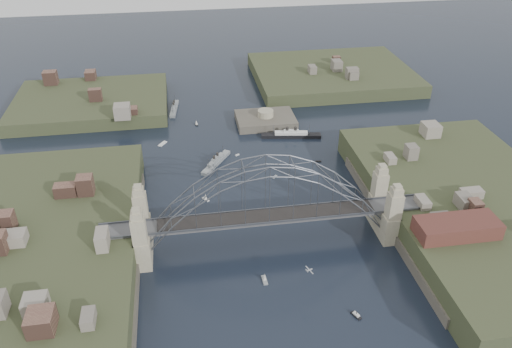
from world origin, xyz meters
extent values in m
plane|color=black|center=(0.00, 0.00, 0.00)|extent=(500.00, 500.00, 0.00)
cube|color=#4E4E50|center=(0.00, 0.00, 8.00)|extent=(84.00, 6.00, 0.70)
cube|color=#4C4F57|center=(0.00, -3.00, 8.55)|extent=(84.00, 0.25, 0.50)
cube|color=#4C4F57|center=(0.00, 3.00, 8.55)|extent=(84.00, 0.25, 0.50)
cube|color=black|center=(0.00, 0.00, 8.55)|extent=(55.20, 5.20, 0.35)
cube|color=tan|center=(-31.50, -5.00, 8.85)|extent=(3.40, 3.40, 17.70)
cube|color=tan|center=(-31.50, 5.00, 8.85)|extent=(3.40, 3.40, 17.70)
cube|color=tan|center=(31.50, -5.00, 8.85)|extent=(3.40, 3.40, 17.70)
cube|color=tan|center=(31.50, 5.00, 8.85)|extent=(3.40, 3.40, 17.70)
cube|color=tan|center=(-31.50, 0.00, 4.00)|extent=(4.08, 13.80, 8.00)
cube|color=tan|center=(31.50, 0.00, 4.00)|extent=(4.08, 13.80, 8.00)
cube|color=#353D22|center=(-58.00, 0.00, 2.00)|extent=(50.00, 90.00, 12.00)
cube|color=#4D473C|center=(-35.50, 0.00, 1.00)|extent=(6.00, 70.00, 4.00)
cube|color=#353D22|center=(58.00, 0.00, 2.00)|extent=(50.00, 90.00, 12.00)
cube|color=#4D473C|center=(35.50, 0.00, 1.00)|extent=(6.00, 70.00, 4.00)
cube|color=#353D22|center=(-55.00, 95.00, 0.50)|extent=(60.00, 45.00, 9.00)
cube|color=#353D22|center=(50.00, 110.00, 0.75)|extent=(70.00, 55.00, 9.50)
cube|color=#4D473C|center=(12.00, 70.00, -0.50)|extent=(22.00, 16.00, 7.00)
cylinder|color=tan|center=(12.00, 70.00, 4.20)|extent=(6.00, 6.00, 2.40)
cube|color=#592D26|center=(44.00, -14.00, 10.00)|extent=(20.00, 8.00, 4.00)
cube|color=#4E4E50|center=(39.00, -28.00, 0.70)|extent=(4.00, 22.00, 1.40)
cube|color=gray|center=(-9.45, 42.36, 0.37)|extent=(10.90, 14.96, 1.46)
cube|color=gray|center=(-9.45, 42.36, 1.46)|extent=(6.36, 8.47, 1.10)
cube|color=gray|center=(-9.45, 42.36, 2.29)|extent=(3.27, 4.10, 0.73)
cylinder|color=black|center=(-10.08, 41.40, 2.93)|extent=(0.79, 0.79, 1.46)
cylinder|color=black|center=(-8.81, 43.33, 2.93)|extent=(0.79, 0.79, 1.46)
cylinder|color=#4C4F57|center=(-12.17, 38.24, 2.74)|extent=(0.15, 0.15, 3.66)
cylinder|color=#4C4F57|center=(-6.73, 46.49, 2.74)|extent=(0.15, 0.15, 3.66)
cube|color=gray|center=(-22.13, 87.82, 0.38)|extent=(3.98, 15.35, 1.52)
cube|color=gray|center=(-22.13, 87.82, 1.52)|extent=(2.61, 8.49, 1.14)
cube|color=gray|center=(-22.13, 87.82, 2.38)|extent=(1.62, 3.92, 0.76)
cylinder|color=black|center=(-22.26, 86.76, 3.04)|extent=(0.75, 0.75, 1.52)
cylinder|color=black|center=(-21.99, 88.87, 3.04)|extent=(0.75, 0.75, 1.52)
cylinder|color=#4C4F57|center=(-22.70, 83.29, 2.85)|extent=(0.15, 0.15, 3.80)
cylinder|color=#4C4F57|center=(-21.55, 92.34, 2.85)|extent=(0.15, 0.15, 3.80)
cube|color=black|center=(19.19, 57.36, 0.39)|extent=(21.71, 6.26, 1.56)
cube|color=white|center=(19.19, 57.36, 1.56)|extent=(12.03, 4.02, 1.17)
cube|color=white|center=(19.19, 57.36, 2.44)|extent=(5.56, 2.43, 0.78)
cylinder|color=black|center=(17.70, 57.60, 3.13)|extent=(1.06, 1.06, 1.56)
cylinder|color=black|center=(20.67, 57.13, 3.13)|extent=(1.06, 1.06, 1.56)
cylinder|color=#4C4F57|center=(12.81, 58.37, 2.93)|extent=(0.16, 0.16, 3.91)
cylinder|color=#4C4F57|center=(25.56, 56.36, 2.93)|extent=(0.16, 0.16, 3.91)
cube|color=silver|center=(5.93, -20.35, 7.56)|extent=(1.47, 0.73, 0.26)
cube|color=silver|center=(5.93, -20.35, 7.60)|extent=(1.19, 2.84, 0.05)
cube|color=silver|center=(5.24, -20.60, 7.70)|extent=(0.44, 0.91, 0.32)
cube|color=white|center=(-14.45, 21.98, 0.15)|extent=(2.17, 2.49, 0.45)
cylinder|color=#4C4F57|center=(-14.45, 21.98, 1.20)|extent=(0.08, 0.08, 2.20)
cone|color=silver|center=(-14.45, 21.98, 1.20)|extent=(1.55, 1.59, 1.92)
cube|color=white|center=(8.09, 31.12, 0.15)|extent=(1.86, 1.93, 0.45)
cube|color=white|center=(-3.10, -14.24, 0.15)|extent=(1.18, 3.22, 0.45)
cylinder|color=#4C4F57|center=(-3.10, -14.24, 1.20)|extent=(0.08, 0.08, 2.20)
cone|color=silver|center=(-3.10, -14.24, 1.20)|extent=(1.05, 1.28, 1.92)
cube|color=white|center=(24.28, 38.46, 0.15)|extent=(2.09, 1.11, 0.45)
cube|color=white|center=(-26.92, 59.14, 0.15)|extent=(3.29, 3.99, 0.45)
cube|color=white|center=(-1.82, 47.01, 0.15)|extent=(1.56, 1.17, 0.45)
cube|color=white|center=(14.86, -28.34, 0.15)|extent=(1.94, 2.79, 0.45)
cube|color=white|center=(14.86, -28.34, 0.55)|extent=(1.36, 1.77, 0.40)
cylinder|color=black|center=(14.86, -28.34, 1.00)|extent=(0.16, 0.16, 0.70)
cube|color=white|center=(-14.15, 72.66, 0.15)|extent=(1.11, 2.29, 0.45)
cylinder|color=#4C4F57|center=(-14.15, 72.66, 1.20)|extent=(0.08, 0.08, 2.20)
cone|color=silver|center=(-14.15, 72.66, 1.20)|extent=(1.21, 1.40, 1.92)
camera|label=1|loc=(-19.25, -102.29, 84.96)|focal=35.58mm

